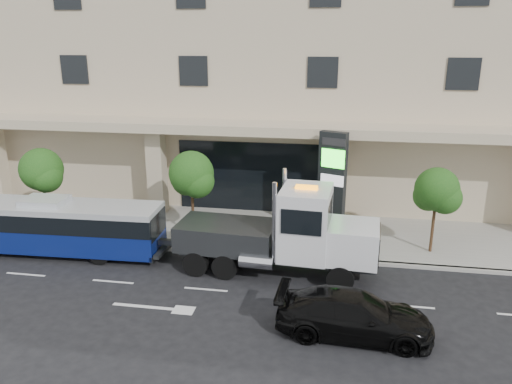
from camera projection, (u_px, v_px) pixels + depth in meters
ground at (215, 273)px, 21.59m from camera, size 120.00×120.00×0.00m
sidewalk at (238, 229)px, 26.28m from camera, size 120.00×6.00×0.15m
curb at (225, 253)px, 23.45m from camera, size 120.00×0.30×0.15m
convention_center at (268, 34)px, 33.14m from camera, size 60.00×17.60×20.00m
tree_left at (42, 172)px, 25.63m from camera, size 2.27×2.20×4.22m
tree_mid at (192, 177)px, 24.32m from camera, size 2.28×2.20×4.38m
tree_right at (437, 193)px, 22.55m from camera, size 2.10×2.00×4.04m
city_bus at (48, 225)px, 23.25m from camera, size 10.79×2.66×2.71m
tow_truck at (285, 235)px, 21.01m from camera, size 9.69×2.90×4.40m
black_sedan at (354, 315)px, 16.91m from camera, size 5.37×2.37×1.54m
signage_pylon at (332, 185)px, 24.31m from camera, size 1.41×0.94×5.35m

